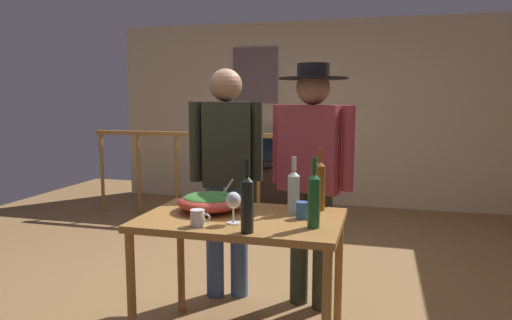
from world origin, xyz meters
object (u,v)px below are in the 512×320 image
Objects in this scene: stair_railing at (231,165)px; mug_blue at (302,210)px; flat_screen_tv at (262,150)px; person_standing_left at (226,166)px; salad_bowl at (210,201)px; wine_glass at (233,201)px; person_standing_right at (312,163)px; wine_bottle_dark at (247,203)px; tv_console at (263,187)px; serving_table at (241,232)px; mug_white at (198,218)px; framed_picture at (255,75)px; wine_bottle_amber at (319,185)px; wine_bottle_clear at (294,191)px; wine_bottle_green at (314,199)px.

mug_blue is (1.31, -2.69, 0.16)m from stair_railing.
flat_screen_tv is 0.37× the size of person_standing_left.
flat_screen_tv is at bearing 99.16° from salad_bowl.
person_standing_left reaches higher than salad_bowl.
person_standing_right is (0.31, 0.81, 0.12)m from wine_glass.
wine_bottle_dark is at bearing 97.47° from person_standing_right.
person_standing_right reaches higher than stair_railing.
tv_console is 3.77m from mug_blue.
person_standing_right is (0.31, 0.66, 0.33)m from serving_table.
tv_console is 8.01× the size of mug_white.
mug_blue is at bearing -70.92° from framed_picture.
wine_bottle_amber reaches higher than salad_bowl.
framed_picture is 0.28× the size of stair_railing.
wine_bottle_clear is 3.03× the size of mug_white.
wine_bottle_green reaches higher than salad_bowl.
wine_glass is (0.79, -3.72, 0.14)m from flat_screen_tv.
framed_picture is 4.41m from wine_bottle_dark.
wine_bottle_clear is at bearing 29.77° from serving_table.
wine_bottle_green is (0.31, 0.18, -0.00)m from wine_bottle_dark.
wine_bottle_amber is at bearing 39.94° from wine_bottle_clear.
framed_picture is 1.08m from flat_screen_tv.
salad_bowl is 0.68m from wine_bottle_amber.
framed_picture is at bearing -49.68° from person_standing_right.
person_standing_right is at bearing 93.60° from mug_blue.
flat_screen_tv is 1.64× the size of wine_bottle_amber.
serving_table is 0.56m from wine_bottle_amber.
mug_blue is 0.95× the size of mug_white.
wine_bottle_green is 0.22m from mug_blue.
mug_white is (0.81, -4.14, -0.95)m from framed_picture.
salad_bowl is 1.03× the size of wine_bottle_dark.
wine_bottle_green reaches higher than serving_table.
wine_bottle_clear is at bearing 121.35° from person_standing_left.
salad_bowl is at bearing 132.13° from wine_bottle_dark.
flat_screen_tv is at bearing 107.35° from wine_bottle_clear.
person_standing_right is at bearing 105.17° from wine_bottle_amber.
serving_table is 10.31× the size of mug_white.
stair_railing is 0.97m from tv_console.
salad_bowl is 2.23× the size of wine_glass.
wine_bottle_amber is 0.23× the size of person_standing_left.
stair_railing reaches higher than flat_screen_tv.
serving_table is at bearing -146.58° from wine_bottle_amber.
wine_bottle_amber reaches higher than stair_railing.
salad_bowl is at bearing 80.09° from person_standing_left.
salad_bowl is at bearing -78.83° from framed_picture.
framed_picture is at bearing 120.55° from flat_screen_tv.
person_standing_left is (0.65, -2.09, 0.31)m from stair_railing.
tv_console is 3.07m from person_standing_left.
tv_console is 3.23m from person_standing_right.
serving_table is 6.54× the size of wine_glass.
person_standing_right is at bearing -68.26° from framed_picture.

